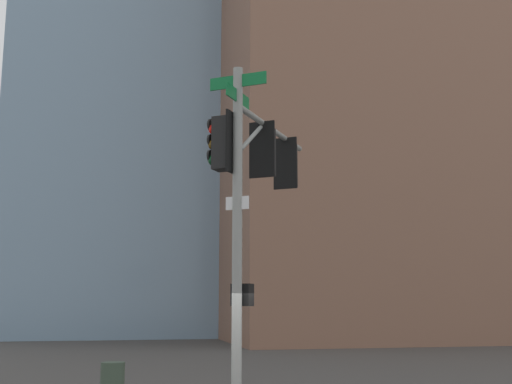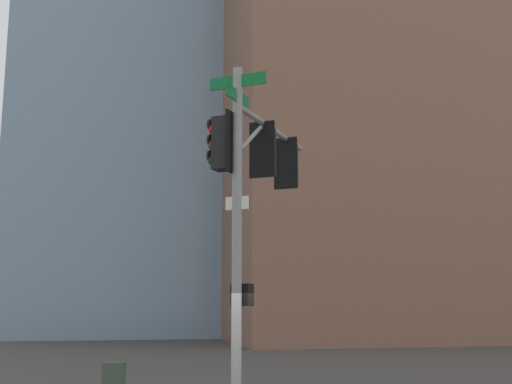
% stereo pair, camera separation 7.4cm
% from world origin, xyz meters
% --- Properties ---
extents(signal_pole_assembly, '(2.66, 3.48, 6.69)m').
position_xyz_m(signal_pole_assembly, '(0.65, 1.23, 4.76)').
color(signal_pole_assembly, gray).
rests_on(signal_pole_assembly, ground_plane).
extents(litter_bin, '(0.56, 0.56, 0.95)m').
position_xyz_m(litter_bin, '(-1.96, 5.00, 0.47)').
color(litter_bin, '#384738').
rests_on(litter_bin, ground_plane).
extents(building_brick_nearside, '(20.91, 18.99, 37.18)m').
position_xyz_m(building_brick_nearside, '(15.11, 30.53, 18.59)').
color(building_brick_nearside, '#845B47').
rests_on(building_brick_nearside, ground_plane).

